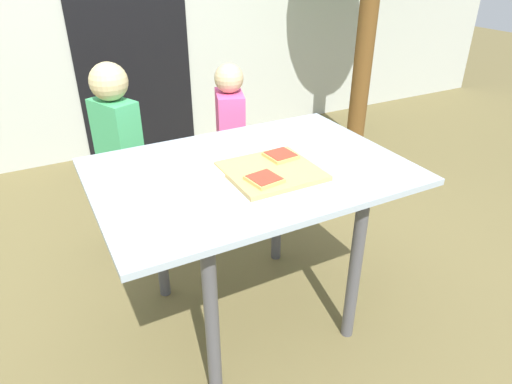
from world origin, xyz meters
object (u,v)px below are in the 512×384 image
child_left (119,147)px  child_right (231,141)px  plate_white_left (195,175)px  pizza_slice_far_right (281,155)px  pizza_slice_near_left (264,179)px  dining_table (250,191)px  cutting_board (271,171)px

child_left → child_right: bearing=-8.2°
child_left → plate_white_left: bearing=-80.0°
pizza_slice_far_right → pizza_slice_near_left: bearing=-136.5°
dining_table → plate_white_left: plate_white_left is taller
pizza_slice_far_right → child_left: child_left is taller
cutting_board → pizza_slice_far_right: 0.12m
child_right → child_left: bearing=171.8°
pizza_slice_near_left → child_left: child_left is taller
plate_white_left → child_right: (0.46, 0.68, -0.20)m
dining_table → pizza_slice_far_right: size_ratio=9.97×
cutting_board → child_right: 0.84m
dining_table → pizza_slice_near_left: (-0.02, -0.15, 0.13)m
cutting_board → pizza_slice_near_left: bearing=-133.6°
plate_white_left → cutting_board: bearing=-23.4°
dining_table → cutting_board: size_ratio=3.54×
pizza_slice_near_left → plate_white_left: bearing=135.6°
child_left → child_right: 0.60m
dining_table → child_right: bearing=71.2°
pizza_slice_far_right → child_left: size_ratio=0.12×
plate_white_left → child_right: child_right is taller
pizza_slice_far_right → pizza_slice_near_left: 0.22m
pizza_slice_far_right → plate_white_left: size_ratio=0.52×
pizza_slice_near_left → child_right: size_ratio=0.13×
cutting_board → child_right: child_right is taller
pizza_slice_near_left → child_right: (0.26, 0.87, -0.22)m
cutting_board → child_right: size_ratio=0.34×
child_left → child_right: size_ratio=1.05×
cutting_board → child_left: (-0.40, 0.88, -0.15)m
pizza_slice_near_left → child_right: 0.93m
cutting_board → child_left: child_left is taller
cutting_board → pizza_slice_far_right: bearing=40.8°
cutting_board → pizza_slice_far_right: size_ratio=2.82×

